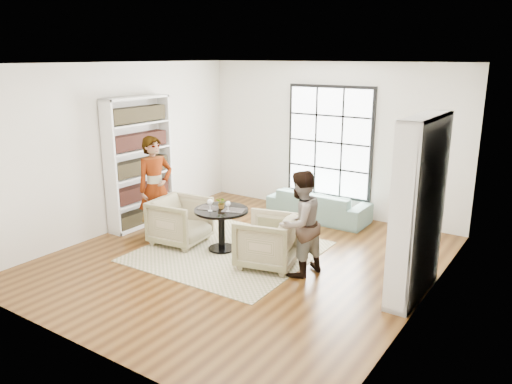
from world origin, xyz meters
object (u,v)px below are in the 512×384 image
Objects in this scene: flower_centerpiece at (222,203)px; person_right at (300,224)px; pedestal_table at (221,220)px; wine_glass_right at (228,204)px; armchair_right at (268,241)px; armchair_left at (180,221)px; sofa at (319,205)px; wine_glass_left at (210,202)px; person_left at (155,188)px.

person_right is at bearing -5.41° from flower_centerpiece.
wine_glass_right is at bearing -13.89° from pedestal_table.
armchair_right reaches higher than pedestal_table.
armchair_left is at bearing -75.16° from person_right.
sofa is at bearing 75.91° from pedestal_table.
person_left is at bearing 178.16° from wine_glass_left.
person_right is (2.28, 0.03, 0.38)m from armchair_left.
wine_glass_left is (1.24, -0.04, -0.05)m from person_left.
person_left is at bearing -102.60° from armchair_right.
person_left reaches higher than wine_glass_right.
armchair_left is 0.75m from person_left.
person_right is 7.72× the size of wine_glass_left.
sofa is 11.09× the size of wine_glass_right.
wine_glass_right is at bearing -108.23° from armchair_right.
wine_glass_right is (-0.42, -2.38, 0.55)m from sofa.
wine_glass_right is (0.17, -0.04, 0.32)m from pedestal_table.
flower_centerpiece reaches higher than wine_glass_right.
person_left is (-0.55, 0.00, 0.50)m from armchair_left.
pedestal_table is 4.99× the size of wine_glass_right.
armchair_left is 2.32m from person_right.
armchair_left is 0.88m from flower_centerpiece.
wine_glass_left is (-1.60, -0.07, 0.07)m from person_right.
armchair_left is at bearing 61.46° from sofa.
person_left reaches higher than person_right.
person_right reaches higher than pedestal_table.
person_left is 9.18× the size of flower_centerpiece.
wine_glass_left is at bearing -108.99° from flower_centerpiece.
armchair_left is 0.48× the size of person_left.
armchair_left is at bearing -169.87° from pedestal_table.
wine_glass_left reaches higher than armchair_right.
armchair_right is 4.91× the size of wine_glass_right.
person_right reaches higher than armchair_left.
person_right reaches higher than wine_glass_left.
armchair_right is 4.43× the size of flower_centerpiece.
sofa is 2.26× the size of armchair_right.
flower_centerpiece reaches higher than pedestal_table.
sofa is 9.73× the size of wine_glass_left.
wine_glass_left is (-0.09, -0.18, 0.34)m from pedestal_table.
wine_glass_left is at bearing -74.78° from person_left.
armchair_left is 4.44× the size of flower_centerpiece.
sofa is at bearing -145.14° from person_right.
wine_glass_right is 0.90× the size of flower_centerpiece.
flower_centerpiece is at bearing 111.67° from pedestal_table.
flower_centerpiece is at bearing -84.17° from armchair_left.
pedestal_table is at bearing -80.04° from person_right.
sofa is 2.25× the size of armchair_left.
wine_glass_right is (0.94, 0.10, 0.44)m from armchair_left.
wine_glass_left is at bearing -99.62° from armchair_right.
flower_centerpiece is (1.31, 0.17, -0.10)m from person_left.
sofa is at bearing 80.09° from wine_glass_right.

